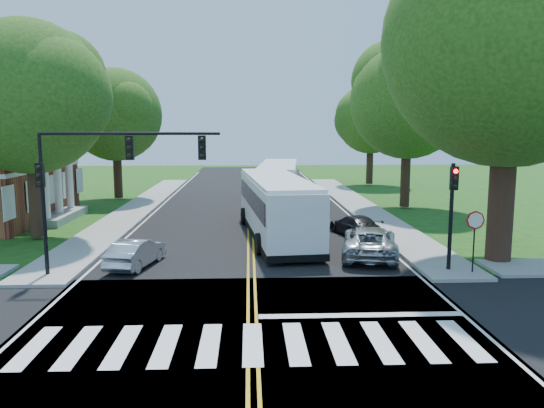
{
  "coord_description": "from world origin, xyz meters",
  "views": [
    {
      "loc": [
        -0.08,
        -14.57,
        5.99
      ],
      "look_at": [
        1.01,
        10.16,
        2.4
      ],
      "focal_mm": 35.0,
      "sensor_mm": 36.0,
      "label": 1
    }
  ],
  "objects": [
    {
      "name": "edge_line_e",
      "position": [
        6.8,
        22.0,
        0.01
      ],
      "size": [
        0.12,
        70.0,
        0.01
      ],
      "primitive_type": "cube",
      "color": "silver",
      "rests_on": "road"
    },
    {
      "name": "sidewalk_nw",
      "position": [
        -8.3,
        25.0,
        0.07
      ],
      "size": [
        2.6,
        40.0,
        0.15
      ],
      "primitive_type": "cube",
      "color": "gray",
      "rests_on": "ground"
    },
    {
      "name": "stop_sign",
      "position": [
        9.0,
        5.98,
        2.03
      ],
      "size": [
        0.76,
        0.08,
        2.53
      ],
      "color": "black",
      "rests_on": "ground"
    },
    {
      "name": "tree_west_far",
      "position": [
        -11.0,
        30.0,
        7.0
      ],
      "size": [
        7.6,
        7.6,
        10.67
      ],
      "color": "#301D13",
      "rests_on": "ground"
    },
    {
      "name": "signal_ne",
      "position": [
        8.2,
        6.44,
        2.96
      ],
      "size": [
        0.3,
        0.46,
        4.4
      ],
      "color": "black",
      "rests_on": "ground"
    },
    {
      "name": "tree_ne_big",
      "position": [
        11.0,
        8.0,
        9.62
      ],
      "size": [
        10.8,
        10.8,
        14.91
      ],
      "color": "#301D13",
      "rests_on": "ground"
    },
    {
      "name": "ground",
      "position": [
        0.0,
        0.0,
        0.0
      ],
      "size": [
        140.0,
        140.0,
        0.0
      ],
      "primitive_type": "plane",
      "color": "#184511",
      "rests_on": "ground"
    },
    {
      "name": "signal_nw",
      "position": [
        -5.86,
        6.43,
        4.38
      ],
      "size": [
        7.15,
        0.46,
        5.66
      ],
      "color": "black",
      "rests_on": "ground"
    },
    {
      "name": "sidewalk_ne",
      "position": [
        8.3,
        25.0,
        0.07
      ],
      "size": [
        2.6,
        40.0,
        0.15
      ],
      "primitive_type": "cube",
      "color": "gray",
      "rests_on": "ground"
    },
    {
      "name": "road",
      "position": [
        0.0,
        18.0,
        0.01
      ],
      "size": [
        14.0,
        96.0,
        0.01
      ],
      "primitive_type": "cube",
      "color": "black",
      "rests_on": "ground"
    },
    {
      "name": "cross_road",
      "position": [
        0.0,
        0.0,
        0.01
      ],
      "size": [
        60.0,
        12.0,
        0.01
      ],
      "primitive_type": "cube",
      "color": "black",
      "rests_on": "ground"
    },
    {
      "name": "bus_lead",
      "position": [
        1.41,
        13.96,
        1.76
      ],
      "size": [
        4.03,
        12.99,
        3.31
      ],
      "rotation": [
        0.0,
        0.0,
        3.24
      ],
      "color": "white",
      "rests_on": "road"
    },
    {
      "name": "tree_east_far",
      "position": [
        12.5,
        40.0,
        6.86
      ],
      "size": [
        7.2,
        7.2,
        10.34
      ],
      "color": "#301D13",
      "rests_on": "ground"
    },
    {
      "name": "tree_west_near",
      "position": [
        -11.5,
        14.0,
        7.53
      ],
      "size": [
        8.0,
        8.0,
        11.4
      ],
      "color": "#301D13",
      "rests_on": "ground"
    },
    {
      "name": "hatchback",
      "position": [
        -4.98,
        8.0,
        0.63
      ],
      "size": [
        2.11,
        3.92,
        1.23
      ],
      "primitive_type": "imported",
      "rotation": [
        0.0,
        0.0,
        2.91
      ],
      "color": "#BABDC2",
      "rests_on": "road"
    },
    {
      "name": "center_line",
      "position": [
        0.0,
        22.0,
        0.01
      ],
      "size": [
        0.36,
        70.0,
        0.01
      ],
      "primitive_type": "cube",
      "color": "gold",
      "rests_on": "road"
    },
    {
      "name": "dark_sedan",
      "position": [
        5.8,
        14.23,
        0.59
      ],
      "size": [
        2.63,
        4.26,
        1.15
      ],
      "primitive_type": "imported",
      "rotation": [
        0.0,
        0.0,
        3.42
      ],
      "color": "black",
      "rests_on": "road"
    },
    {
      "name": "edge_line_w",
      "position": [
        -6.8,
        22.0,
        0.01
      ],
      "size": [
        0.12,
        70.0,
        0.01
      ],
      "primitive_type": "cube",
      "color": "silver",
      "rests_on": "road"
    },
    {
      "name": "tree_east_mid",
      "position": [
        11.5,
        24.0,
        7.86
      ],
      "size": [
        8.4,
        8.4,
        11.93
      ],
      "color": "#301D13",
      "rests_on": "ground"
    },
    {
      "name": "crosswalk",
      "position": [
        0.0,
        -0.5,
        0.02
      ],
      "size": [
        12.6,
        3.0,
        0.01
      ],
      "primitive_type": "cube",
      "color": "silver",
      "rests_on": "road"
    },
    {
      "name": "bus_follow",
      "position": [
        2.19,
        25.75,
        1.73
      ],
      "size": [
        3.97,
        12.77,
        3.25
      ],
      "rotation": [
        0.0,
        0.0,
        3.04
      ],
      "color": "white",
      "rests_on": "road"
    },
    {
      "name": "stop_bar",
      "position": [
        3.5,
        1.6,
        0.02
      ],
      "size": [
        6.6,
        0.4,
        0.01
      ],
      "primitive_type": "cube",
      "color": "silver",
      "rests_on": "road"
    },
    {
      "name": "suv",
      "position": [
        5.5,
        9.21,
        0.74
      ],
      "size": [
        3.46,
        5.61,
        1.45
      ],
      "primitive_type": "imported",
      "rotation": [
        0.0,
        0.0,
        2.93
      ],
      "color": "#AFB2B6",
      "rests_on": "road"
    }
  ]
}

